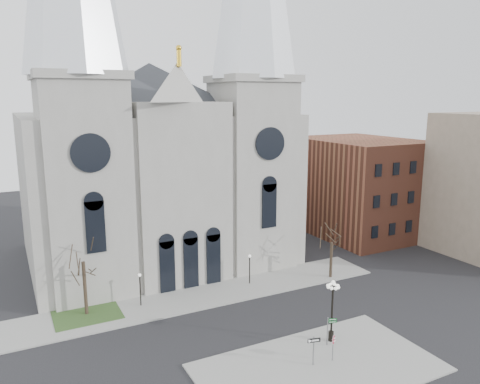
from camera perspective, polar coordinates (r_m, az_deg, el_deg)
name	(u,v)px	position (r m, az deg, el deg)	size (l,w,h in m)	color
ground	(252,347)	(40.15, 1.43, -18.37)	(160.00, 160.00, 0.00)	black
sidewalk_near	(319,368)	(37.93, 9.55, -20.37)	(18.00, 10.00, 0.14)	gray
sidewalk_far	(200,296)	(49.01, -4.88, -12.53)	(40.00, 6.00, 0.14)	gray
grass_patch	(87,314)	(47.31, -18.17, -13.99)	(6.00, 5.00, 0.18)	#27421C
cathedral	(159,110)	(55.97, -9.90, 9.79)	(33.00, 26.66, 54.00)	gray
bg_building_brick	(359,186)	(71.50, 14.25, 0.68)	(14.00, 18.00, 14.00)	brown
tree_left	(83,258)	(45.28, -18.61, -7.68)	(3.20, 3.20, 7.50)	black
tree_right	(332,240)	(53.02, 11.14, -5.75)	(3.20, 3.20, 6.00)	black
ped_lamp_left	(140,284)	(46.84, -12.10, -10.92)	(0.32, 0.32, 3.26)	black
ped_lamp_right	(250,264)	(50.95, 1.18, -8.78)	(0.32, 0.32, 3.26)	black
stop_sign	(333,342)	(38.07, 11.28, -17.51)	(0.74, 0.23, 2.12)	slate
globe_lamp	(332,303)	(39.96, 11.20, -13.15)	(1.31, 1.31, 5.31)	black
one_way_sign	(314,346)	(37.29, 8.97, -18.06)	(0.99, 0.29, 2.30)	slate
street_name_sign	(329,329)	(40.12, 10.74, -16.08)	(0.72, 0.35, 2.41)	slate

